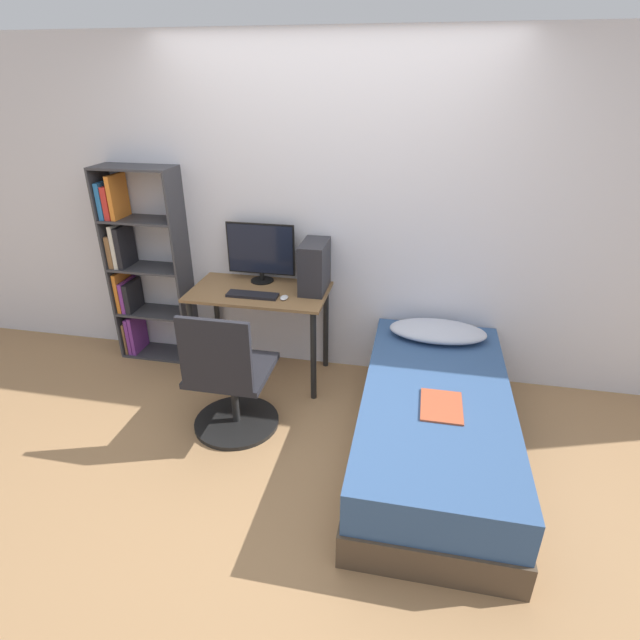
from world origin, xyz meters
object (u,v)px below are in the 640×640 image
bookshelf (137,266)px  monitor (261,251)px  office_chair (230,387)px  bed (434,423)px  keyboard (253,295)px  pc_tower (314,266)px

bookshelf → monitor: bookshelf is taller
office_chair → bed: office_chair is taller
keyboard → office_chair: bearing=-88.2°
pc_tower → bookshelf: bearing=178.0°
bookshelf → bed: size_ratio=0.83×
bed → keyboard: size_ratio=5.09×
bed → monitor: size_ratio=3.62×
monitor → keyboard: (0.02, -0.30, -0.24)m
bookshelf → office_chair: 1.47m
bed → keyboard: (-1.36, 0.56, 0.53)m
keyboard → pc_tower: (0.42, 0.21, 0.18)m
keyboard → pc_tower: size_ratio=1.02×
monitor → office_chair: bearing=-87.5°
office_chair → bed: 1.35m
bookshelf → pc_tower: bearing=-2.0°
keyboard → pc_tower: 0.50m
bookshelf → monitor: 1.07m
bookshelf → bed: bookshelf is taller
bed → monitor: 1.80m
pc_tower → monitor: bearing=168.4°
monitor → pc_tower: 0.46m
bed → office_chair: bearing=-178.4°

